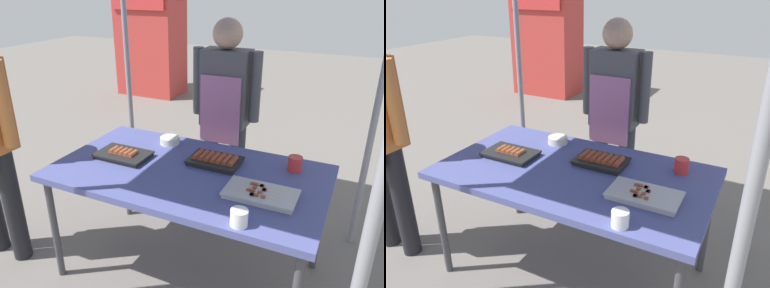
% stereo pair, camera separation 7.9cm
% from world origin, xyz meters
% --- Properties ---
extents(ground_plane, '(18.00, 18.00, 0.00)m').
position_xyz_m(ground_plane, '(0.00, 0.00, 0.00)').
color(ground_plane, '#66605B').
extents(stall_table, '(1.60, 0.90, 0.75)m').
position_xyz_m(stall_table, '(0.00, 0.00, 0.70)').
color(stall_table, '#4C518C').
rests_on(stall_table, ground).
extents(tray_grilled_sausages, '(0.33, 0.22, 0.05)m').
position_xyz_m(tray_grilled_sausages, '(-0.45, -0.02, 0.77)').
color(tray_grilled_sausages, black).
rests_on(tray_grilled_sausages, stall_table).
extents(tray_meat_skewers, '(0.37, 0.22, 0.04)m').
position_xyz_m(tray_meat_skewers, '(0.47, -0.11, 0.77)').
color(tray_meat_skewers, '#ADADB2').
rests_on(tray_meat_skewers, stall_table).
extents(tray_pork_links, '(0.31, 0.22, 0.05)m').
position_xyz_m(tray_pork_links, '(0.11, 0.15, 0.77)').
color(tray_pork_links, black).
rests_on(tray_pork_links, stall_table).
extents(condiment_bowl, '(0.13, 0.13, 0.05)m').
position_xyz_m(condiment_bowl, '(-0.29, 0.30, 0.77)').
color(condiment_bowl, silver).
rests_on(condiment_bowl, stall_table).
extents(drink_cup_near_edge, '(0.08, 0.08, 0.09)m').
position_xyz_m(drink_cup_near_edge, '(0.56, 0.27, 0.79)').
color(drink_cup_near_edge, red).
rests_on(drink_cup_near_edge, stall_table).
extents(drink_cup_by_wok, '(0.08, 0.08, 0.08)m').
position_xyz_m(drink_cup_by_wok, '(0.45, -0.39, 0.79)').
color(drink_cup_by_wok, white).
rests_on(drink_cup_by_wok, stall_table).
extents(vendor_woman, '(0.52, 0.23, 1.55)m').
position_xyz_m(vendor_woman, '(-0.06, 0.74, 0.92)').
color(vendor_woman, '#333842').
rests_on(vendor_woman, ground).
extents(neighbor_stall_left, '(1.02, 0.69, 1.95)m').
position_xyz_m(neighbor_stall_left, '(-2.50, 3.70, 0.98)').
color(neighbor_stall_left, '#BF3833').
rests_on(neighbor_stall_left, ground).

